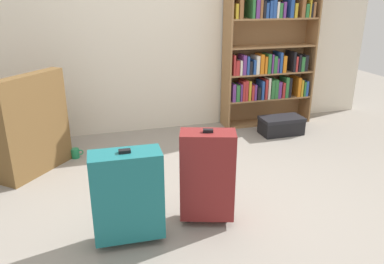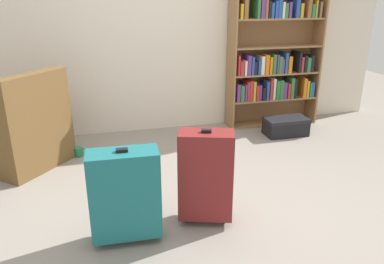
# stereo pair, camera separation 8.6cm
# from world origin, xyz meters

# --- Properties ---
(ground_plane) EXTENTS (9.53, 9.53, 0.00)m
(ground_plane) POSITION_xyz_m (0.00, 0.00, 0.00)
(ground_plane) COLOR gray
(back_wall) EXTENTS (5.44, 0.10, 2.60)m
(back_wall) POSITION_xyz_m (0.00, 1.84, 1.30)
(back_wall) COLOR beige
(back_wall) RESTS_ON ground
(bookshelf) EXTENTS (1.11, 0.28, 1.88)m
(bookshelf) POSITION_xyz_m (1.29, 1.64, 0.98)
(bookshelf) COLOR olive
(bookshelf) RESTS_ON ground
(armchair) EXTENTS (0.99, 0.99, 0.90)m
(armchair) POSITION_xyz_m (-1.49, 1.10, 0.32)
(armchair) COLOR brown
(armchair) RESTS_ON ground
(mug) EXTENTS (0.12, 0.08, 0.10)m
(mug) POSITION_xyz_m (-1.00, 1.17, 0.05)
(mug) COLOR #1E7F4C
(mug) RESTS_ON ground
(storage_box) EXTENTS (0.49, 0.27, 0.20)m
(storage_box) POSITION_xyz_m (1.29, 1.21, 0.11)
(storage_box) COLOR black
(storage_box) RESTS_ON ground
(suitcase_dark_red) EXTENTS (0.41, 0.29, 0.70)m
(suitcase_dark_red) POSITION_xyz_m (-0.10, -0.24, 0.36)
(suitcase_dark_red) COLOR maroon
(suitcase_dark_red) RESTS_ON ground
(suitcase_teal) EXTENTS (0.45, 0.22, 0.66)m
(suitcase_teal) POSITION_xyz_m (-0.65, -0.32, 0.34)
(suitcase_teal) COLOR #19666B
(suitcase_teal) RESTS_ON ground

